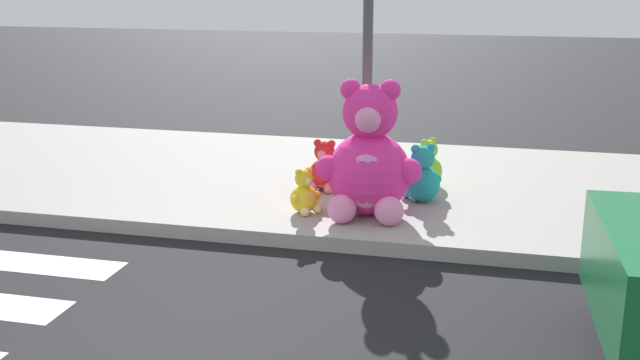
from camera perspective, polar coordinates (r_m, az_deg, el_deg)
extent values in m
cube|color=#9E9B93|center=(9.66, -1.58, -0.04)|extent=(28.00, 4.40, 0.15)
cylinder|color=#4C4C51|center=(8.36, 3.56, 9.23)|extent=(0.11, 0.11, 3.20)
sphere|color=#F22D93|center=(8.02, 3.67, 0.50)|extent=(0.87, 0.87, 0.87)
ellipsoid|color=pink|center=(7.71, 3.47, -0.09)|extent=(0.50, 0.23, 0.57)
sphere|color=#F22D93|center=(7.88, 3.75, 5.08)|extent=(0.57, 0.57, 0.57)
sphere|color=pink|center=(7.64, 3.59, 4.51)|extent=(0.26, 0.26, 0.26)
sphere|color=#F22D93|center=(7.83, 5.25, 6.68)|extent=(0.22, 0.22, 0.22)
sphere|color=#F22D93|center=(7.87, 6.61, 0.64)|extent=(0.27, 0.27, 0.27)
sphere|color=pink|center=(7.73, 5.17, -2.32)|extent=(0.30, 0.30, 0.30)
sphere|color=#F22D93|center=(7.86, 2.31, 6.77)|extent=(0.22, 0.22, 0.22)
sphere|color=#F22D93|center=(7.94, 0.63, 0.87)|extent=(0.27, 0.27, 0.27)
sphere|color=pink|center=(7.77, 1.63, -2.17)|extent=(0.30, 0.30, 0.30)
sphere|color=teal|center=(8.56, 7.60, -0.29)|extent=(0.40, 0.40, 0.40)
ellipsoid|color=#7BBFBC|center=(8.69, 7.23, -0.04)|extent=(0.24, 0.19, 0.26)
sphere|color=teal|center=(8.48, 7.67, 1.66)|extent=(0.26, 0.26, 0.26)
sphere|color=#7BBFBC|center=(8.59, 7.37, 1.72)|extent=(0.12, 0.12, 0.12)
sphere|color=teal|center=(8.42, 7.12, 2.31)|extent=(0.10, 0.10, 0.10)
sphere|color=teal|center=(8.52, 6.30, -0.10)|extent=(0.13, 0.13, 0.13)
sphere|color=#7BBFBC|center=(8.70, 6.46, -0.89)|extent=(0.14, 0.14, 0.14)
sphere|color=teal|center=(8.50, 8.27, 2.38)|extent=(0.10, 0.10, 0.10)
sphere|color=teal|center=(8.67, 8.63, 0.08)|extent=(0.13, 0.13, 0.13)
sphere|color=#7BBFBC|center=(8.79, 7.79, -0.78)|extent=(0.14, 0.14, 0.14)
sphere|color=#8CD133|center=(9.23, 8.02, 0.69)|extent=(0.35, 0.35, 0.35)
ellipsoid|color=#B8DE87|center=(9.31, 7.41, 0.83)|extent=(0.17, 0.20, 0.23)
sphere|color=#8CD133|center=(9.17, 8.08, 2.27)|extent=(0.23, 0.23, 0.23)
sphere|color=#B8DE87|center=(9.23, 7.60, 2.29)|extent=(0.10, 0.10, 0.10)
sphere|color=#8CD133|center=(9.09, 7.78, 2.76)|extent=(0.09, 0.09, 0.09)
sphere|color=#8CD133|center=(9.13, 7.16, 0.72)|extent=(0.11, 0.11, 0.11)
sphere|color=#B8DE87|center=(9.28, 6.90, 0.07)|extent=(0.12, 0.12, 0.12)
sphere|color=#8CD133|center=(9.22, 8.41, 2.90)|extent=(0.09, 0.09, 0.09)
sphere|color=#8CD133|center=(9.38, 8.44, 1.07)|extent=(0.11, 0.11, 0.11)
sphere|color=#B8DE87|center=(9.43, 7.64, 0.28)|extent=(0.12, 0.12, 0.12)
sphere|color=yellow|center=(8.11, -1.20, -1.40)|extent=(0.30, 0.30, 0.30)
ellipsoid|color=#F0DB80|center=(8.03, -0.74, -1.58)|extent=(0.15, 0.17, 0.19)
sphere|color=yellow|center=(8.05, -1.21, 0.11)|extent=(0.20, 0.20, 0.20)
sphere|color=#F0DB80|center=(7.99, -0.85, -0.09)|extent=(0.09, 0.09, 0.09)
sphere|color=yellow|center=(8.07, -0.82, 0.72)|extent=(0.07, 0.07, 0.07)
sphere|color=yellow|center=(8.16, -0.25, -1.14)|extent=(0.09, 0.09, 0.09)
sphere|color=#F0DB80|center=(8.09, -0.19, -2.17)|extent=(0.10, 0.10, 0.10)
sphere|color=yellow|center=(7.99, -1.60, 0.57)|extent=(0.07, 0.07, 0.07)
sphere|color=yellow|center=(8.00, -1.85, -1.49)|extent=(0.09, 0.09, 0.09)
sphere|color=#F0DB80|center=(8.00, -1.12, -2.38)|extent=(0.10, 0.10, 0.10)
sphere|color=red|center=(8.95, 0.34, 0.42)|extent=(0.37, 0.37, 0.37)
ellipsoid|color=#DB7B7B|center=(8.83, 0.09, 0.22)|extent=(0.21, 0.09, 0.24)
sphere|color=red|center=(8.88, 0.34, 2.13)|extent=(0.24, 0.24, 0.24)
sphere|color=#DB7B7B|center=(8.79, 0.14, 1.90)|extent=(0.11, 0.11, 0.11)
sphere|color=red|center=(8.84, 0.86, 2.70)|extent=(0.09, 0.09, 0.09)
sphere|color=red|center=(8.85, 1.33, 0.44)|extent=(0.11, 0.11, 0.11)
sphere|color=#DB7B7B|center=(8.81, 0.67, -0.63)|extent=(0.13, 0.13, 0.13)
sphere|color=red|center=(8.88, -0.18, 2.77)|extent=(0.09, 0.09, 0.09)
sphere|color=red|center=(8.95, -0.82, 0.61)|extent=(0.11, 0.11, 0.11)
sphere|color=#DB7B7B|center=(8.87, -0.58, -0.52)|extent=(0.13, 0.13, 0.13)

